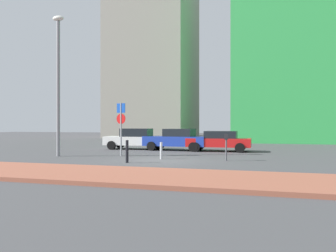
# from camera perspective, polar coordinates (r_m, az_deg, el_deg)

# --- Properties ---
(ground_plane) EXTENTS (120.00, 120.00, 0.00)m
(ground_plane) POSITION_cam_1_polar(r_m,az_deg,el_deg) (17.46, -1.64, -5.78)
(ground_plane) COLOR #424244
(sidewalk_brick) EXTENTS (40.00, 3.77, 0.14)m
(sidewalk_brick) POSITION_cam_1_polar(r_m,az_deg,el_deg) (12.27, -9.92, -7.97)
(sidewalk_brick) COLOR #93513D
(sidewalk_brick) RESTS_ON ground
(parked_car_white) EXTENTS (4.58, 2.03, 1.55)m
(parked_car_white) POSITION_cam_1_polar(r_m,az_deg,el_deg) (25.69, -5.42, -2.11)
(parked_car_white) COLOR white
(parked_car_white) RESTS_ON ground
(parked_car_blue) EXTENTS (4.62, 2.13, 1.54)m
(parked_car_blue) POSITION_cam_1_polar(r_m,az_deg,el_deg) (24.47, 1.44, -2.23)
(parked_car_blue) COLOR #1E389E
(parked_car_blue) RESTS_ON ground
(parked_car_red) EXTENTS (4.36, 1.99, 1.40)m
(parked_car_red) POSITION_cam_1_polar(r_m,az_deg,el_deg) (23.80, 8.52, -2.42)
(parked_car_red) COLOR red
(parked_car_red) RESTS_ON ground
(parking_sign_post) EXTENTS (0.60, 0.13, 3.10)m
(parking_sign_post) POSITION_cam_1_polar(r_m,az_deg,el_deg) (20.16, -7.82, 0.58)
(parking_sign_post) COLOR gray
(parking_sign_post) RESTS_ON ground
(parking_meter) EXTENTS (0.18, 0.14, 1.35)m
(parking_meter) POSITION_cam_1_polar(r_m,az_deg,el_deg) (17.57, 9.64, -2.86)
(parking_meter) COLOR #4C4C51
(parking_meter) RESTS_ON ground
(street_lamp) EXTENTS (0.70, 0.36, 8.13)m
(street_lamp) POSITION_cam_1_polar(r_m,az_deg,el_deg) (21.02, -17.78, 8.08)
(street_lamp) COLOR gray
(street_lamp) RESTS_ON ground
(traffic_bollard_near) EXTENTS (0.13, 0.13, 0.90)m
(traffic_bollard_near) POSITION_cam_1_polar(r_m,az_deg,el_deg) (18.20, -1.14, -4.11)
(traffic_bollard_near) COLOR #B7B7BC
(traffic_bollard_near) RESTS_ON ground
(traffic_bollard_mid) EXTENTS (0.14, 0.14, 1.09)m
(traffic_bollard_mid) POSITION_cam_1_polar(r_m,az_deg,el_deg) (16.53, -6.82, -4.22)
(traffic_bollard_mid) COLOR black
(traffic_bollard_mid) RESTS_ON ground
(building_colorful_midrise) EXTENTS (18.40, 16.91, 22.60)m
(building_colorful_midrise) POSITION_cam_1_polar(r_m,az_deg,el_deg) (44.50, 23.71, 12.45)
(building_colorful_midrise) COLOR green
(building_colorful_midrise) RESTS_ON ground
(building_under_construction) EXTENTS (11.39, 12.30, 23.58)m
(building_under_construction) POSITION_cam_1_polar(r_m,az_deg,el_deg) (52.54, -2.35, 11.10)
(building_under_construction) COLOR gray
(building_under_construction) RESTS_ON ground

